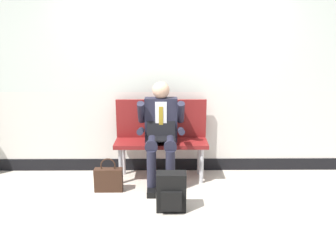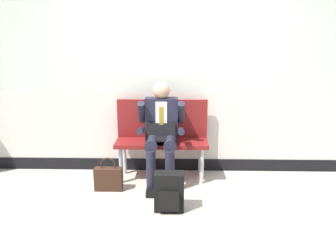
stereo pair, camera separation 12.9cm
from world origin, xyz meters
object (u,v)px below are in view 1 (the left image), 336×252
at_px(person_seated, 161,131).
at_px(backpack, 171,192).
at_px(handbag, 109,179).
at_px(bench_with_person, 161,134).

bearing_deg(person_seated, backpack, -81.30).
distance_m(backpack, handbag, 0.88).
relative_size(bench_with_person, handbag, 2.86).
relative_size(bench_with_person, person_seated, 0.93).
bearing_deg(handbag, backpack, -33.53).
xyz_separation_m(bench_with_person, backpack, (0.11, -0.94, -0.38)).
distance_m(bench_with_person, backpack, 1.02).
distance_m(person_seated, handbag, 0.85).
xyz_separation_m(person_seated, backpack, (0.11, -0.73, -0.47)).
height_order(bench_with_person, backpack, bench_with_person).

